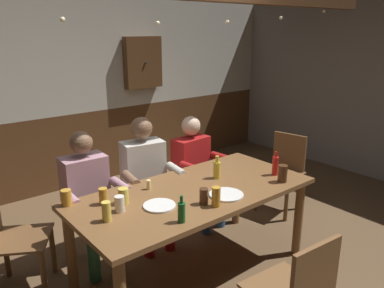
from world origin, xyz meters
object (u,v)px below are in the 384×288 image
Objects in this scene: dining_table at (194,201)px; table_candle at (149,185)px; person_2 at (196,166)px; pint_glass_0 at (216,197)px; chair_empty_far_end at (9,237)px; plate_1 at (226,195)px; pint_glass_5 at (66,198)px; bottle_2 at (181,212)px; person_0 at (89,194)px; pint_glass_7 at (283,174)px; pint_glass_2 at (103,196)px; bottle_1 at (217,169)px; bottle_0 at (275,165)px; wall_dart_cabinet at (143,62)px; pint_glass_4 at (204,196)px; plate_0 at (159,206)px; pint_glass_3 at (120,204)px; chair_empty_near_left at (283,170)px; pint_glass_6 at (123,196)px; person_1 at (146,175)px.

table_candle reaches higher than dining_table.
person_2 is 7.66× the size of pint_glass_0.
plate_1 is (1.41, -0.98, 0.30)m from chair_empty_far_end.
bottle_2 is at bearing -56.10° from pint_glass_5.
plate_1 is at bearing 130.68° from person_0.
pint_glass_2 is at bearing 157.60° from pint_glass_7.
person_2 is 1.39m from pint_glass_2.
bottle_1 is 0.86m from bottle_2.
pint_glass_0 reaches higher than chair_empty_far_end.
pint_glass_5 is at bearing 144.67° from pint_glass_2.
dining_table is 0.84m from bottle_0.
plate_1 is 0.39× the size of wall_dart_cabinet.
pint_glass_7 is at bearing 91.13° from person_2.
pint_glass_2 reaches higher than chair_empty_far_end.
pint_glass_4 is (-0.10, -0.24, 0.16)m from dining_table.
chair_empty_far_end is 11.00× the size of table_candle.
plate_0 is 1.11× the size of bottle_0.
pint_glass_4 is at bearing -113.00° from dining_table.
person_2 reaches higher than bottle_1.
pint_glass_7 is (0.81, -0.10, 0.01)m from pint_glass_4.
pint_glass_3 is 3.01m from wall_dart_cabinet.
plate_0 is (-1.99, -0.37, 0.30)m from chair_empty_near_left.
bottle_1 is 1.35× the size of pint_glass_0.
pint_glass_6 is at bearing 107.35° from bottle_2.
person_1 is at bearing 63.98° from plate_0.
pint_glass_3 is (-0.38, -0.20, 0.02)m from table_candle.
pint_glass_6 is at bearing 150.76° from plate_1.
bottle_1 is 1.67× the size of pint_glass_5.
pint_glass_7 is at bearing -7.03° from pint_glass_4.
bottle_1 is 1.04m from pint_glass_2.
pint_glass_7 is at bearing -16.03° from pint_glass_3.
pint_glass_2 is 0.76m from pint_glass_4.
wall_dart_cabinet is at bearing 53.98° from pint_glass_6.
wall_dart_cabinet reaches higher than plate_1.
chair_empty_far_end is at bearing 140.13° from pint_glass_6.
pint_glass_2 reaches higher than table_candle.
person_0 is 1.38× the size of chair_empty_far_end.
person_1 reaches higher than bottle_2.
chair_empty_far_end is (-0.67, 0.04, -0.19)m from person_0.
pint_glass_4 is at bearing -31.35° from plate_0.
pint_glass_6 is at bearing -160.46° from table_candle.
pint_glass_6 is (0.35, -0.24, -0.00)m from pint_glass_5.
pint_glass_7 reaches higher than dining_table.
table_candle is at bearing 94.46° from chair_empty_far_end.
table_candle is (-1.87, -0.05, 0.33)m from chair_empty_near_left.
chair_empty_near_left is at bearing 10.92° from dining_table.
pint_glass_3 is 0.63m from pint_glass_4.
plate_1 is at bearing 85.39° from chair_empty_far_end.
person_2 reaches higher than table_candle.
pint_glass_2 is at bearing 44.52° from person_1.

